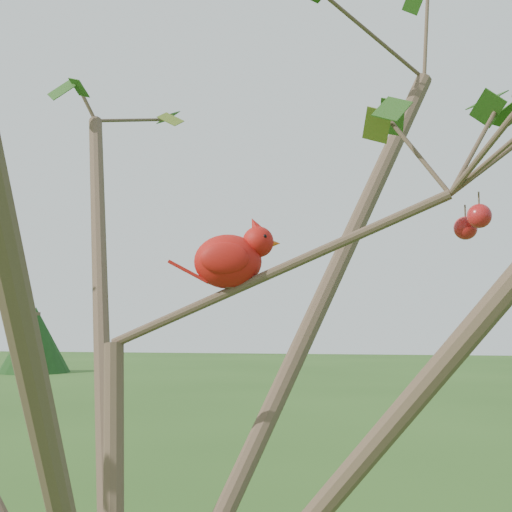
# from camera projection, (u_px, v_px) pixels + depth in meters

# --- Properties ---
(crabapple_tree) EXTENTS (2.35, 2.05, 2.95)m
(crabapple_tree) POSITION_uv_depth(u_px,v_px,m) (131.00, 243.00, 1.19)
(crabapple_tree) COLOR #463425
(crabapple_tree) RESTS_ON ground
(cardinal) EXTENTS (0.20, 0.11, 0.14)m
(cardinal) POSITION_uv_depth(u_px,v_px,m) (232.00, 259.00, 1.27)
(cardinal) COLOR #B1120F
(cardinal) RESTS_ON ground
(distant_trees) EXTENTS (40.68, 13.82, 3.35)m
(distant_trees) POSITION_uv_depth(u_px,v_px,m) (325.00, 334.00, 25.30)
(distant_trees) COLOR #463425
(distant_trees) RESTS_ON ground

